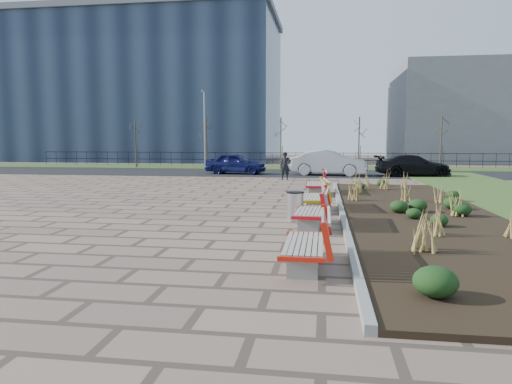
# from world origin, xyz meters

# --- Properties ---
(ground) EXTENTS (120.00, 120.00, 0.00)m
(ground) POSITION_xyz_m (0.00, 0.00, 0.00)
(ground) COLOR #7C6655
(ground) RESTS_ON ground
(planting_bed) EXTENTS (4.50, 18.00, 0.10)m
(planting_bed) POSITION_xyz_m (6.25, 5.00, 0.05)
(planting_bed) COLOR black
(planting_bed) RESTS_ON ground
(planting_curb) EXTENTS (0.16, 18.00, 0.15)m
(planting_curb) POSITION_xyz_m (3.92, 5.00, 0.07)
(planting_curb) COLOR gray
(planting_curb) RESTS_ON ground
(grass_verge_far) EXTENTS (80.00, 5.00, 0.04)m
(grass_verge_far) POSITION_xyz_m (0.00, 28.00, 0.02)
(grass_verge_far) COLOR #33511E
(grass_verge_far) RESTS_ON ground
(road) EXTENTS (80.00, 7.00, 0.02)m
(road) POSITION_xyz_m (0.00, 22.00, 0.01)
(road) COLOR black
(road) RESTS_ON ground
(bench_a) EXTENTS (0.91, 2.10, 1.00)m
(bench_a) POSITION_xyz_m (3.00, -1.12, 0.50)
(bench_a) COLOR red
(bench_a) RESTS_ON ground
(bench_b) EXTENTS (1.00, 2.14, 1.00)m
(bench_b) POSITION_xyz_m (3.00, 2.77, 0.50)
(bench_b) COLOR red
(bench_b) RESTS_ON ground
(bench_c) EXTENTS (1.10, 2.18, 1.00)m
(bench_c) POSITION_xyz_m (3.00, 5.68, 0.50)
(bench_c) COLOR #E4B20C
(bench_c) RESTS_ON ground
(bench_d) EXTENTS (0.96, 2.12, 1.00)m
(bench_d) POSITION_xyz_m (3.00, 10.10, 0.50)
(bench_d) COLOR red
(bench_d) RESTS_ON ground
(litter_bin) EXTENTS (0.49, 0.49, 0.83)m
(litter_bin) POSITION_xyz_m (2.54, 3.71, 0.41)
(litter_bin) COLOR #B2B2B7
(litter_bin) RESTS_ON ground
(pedestrian) EXTENTS (0.61, 0.42, 1.62)m
(pedestrian) POSITION_xyz_m (1.15, 16.92, 0.81)
(pedestrian) COLOR black
(pedestrian) RESTS_ON ground
(car_blue) EXTENTS (4.19, 2.01, 1.38)m
(car_blue) POSITION_xyz_m (-2.50, 20.82, 0.71)
(car_blue) COLOR #11154C
(car_blue) RESTS_ON road
(car_silver) EXTENTS (5.06, 2.35, 1.60)m
(car_silver) POSITION_xyz_m (3.71, 20.49, 0.82)
(car_silver) COLOR #A0A3A7
(car_silver) RESTS_ON road
(car_black) EXTENTS (4.85, 2.49, 1.35)m
(car_black) POSITION_xyz_m (8.93, 20.55, 0.69)
(car_black) COLOR black
(car_black) RESTS_ON road
(tree_a) EXTENTS (1.40, 1.40, 4.00)m
(tree_a) POSITION_xyz_m (-12.00, 26.50, 2.04)
(tree_a) COLOR #4C3D2D
(tree_a) RESTS_ON grass_verge_far
(tree_b) EXTENTS (1.40, 1.40, 4.00)m
(tree_b) POSITION_xyz_m (-6.00, 26.50, 2.04)
(tree_b) COLOR #4C3D2D
(tree_b) RESTS_ON grass_verge_far
(tree_c) EXTENTS (1.40, 1.40, 4.00)m
(tree_c) POSITION_xyz_m (0.00, 26.50, 2.04)
(tree_c) COLOR #4C3D2D
(tree_c) RESTS_ON grass_verge_far
(tree_d) EXTENTS (1.40, 1.40, 4.00)m
(tree_d) POSITION_xyz_m (6.00, 26.50, 2.04)
(tree_d) COLOR #4C3D2D
(tree_d) RESTS_ON grass_verge_far
(tree_e) EXTENTS (1.40, 1.40, 4.00)m
(tree_e) POSITION_xyz_m (12.00, 26.50, 2.04)
(tree_e) COLOR #4C3D2D
(tree_e) RESTS_ON grass_verge_far
(lamp_west) EXTENTS (0.24, 0.60, 6.00)m
(lamp_west) POSITION_xyz_m (-6.00, 26.00, 3.04)
(lamp_west) COLOR gray
(lamp_west) RESTS_ON grass_verge_far
(lamp_east) EXTENTS (0.24, 0.60, 6.00)m
(lamp_east) POSITION_xyz_m (8.00, 26.00, 3.04)
(lamp_east) COLOR gray
(lamp_east) RESTS_ON grass_verge_far
(railing_fence) EXTENTS (44.00, 0.10, 1.20)m
(railing_fence) POSITION_xyz_m (0.00, 29.50, 0.64)
(railing_fence) COLOR black
(railing_fence) RESTS_ON grass_verge_far
(building_glass) EXTENTS (40.00, 14.00, 15.00)m
(building_glass) POSITION_xyz_m (-22.00, 40.00, 7.50)
(building_glass) COLOR #192338
(building_glass) RESTS_ON ground
(building_grey) EXTENTS (18.00, 12.00, 10.00)m
(building_grey) POSITION_xyz_m (20.00, 42.00, 5.00)
(building_grey) COLOR slate
(building_grey) RESTS_ON ground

